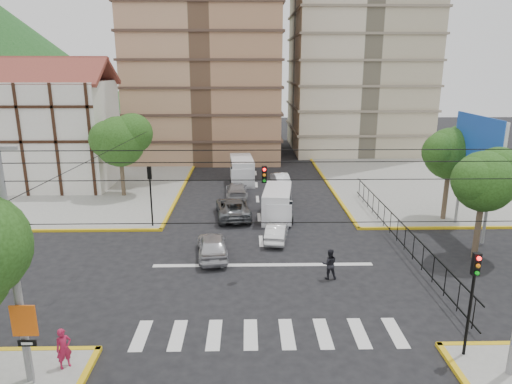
{
  "coord_description": "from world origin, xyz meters",
  "views": [
    {
      "loc": [
        -0.92,
        -23.62,
        11.41
      ],
      "look_at": [
        -0.38,
        2.97,
        4.0
      ],
      "focal_mm": 32.0,
      "sensor_mm": 36.0,
      "label": 1
    }
  ],
  "objects_px": {
    "traffic_light_se": "(473,288)",
    "pedestrian_sw_corner": "(64,348)",
    "van_right_lane": "(278,205)",
    "car_silver_front_left": "(212,245)",
    "traffic_light_nw": "(150,186)",
    "pedestrian_crosswalk": "(329,264)",
    "car_white_front_right": "(277,232)",
    "district_sign": "(25,328)",
    "van_left_lane": "(242,171)"
  },
  "relations": [
    {
      "from": "traffic_light_se",
      "to": "van_right_lane",
      "type": "relative_size",
      "value": 0.83
    },
    {
      "from": "car_white_front_right",
      "to": "van_right_lane",
      "type": "bearing_deg",
      "value": -85.38
    },
    {
      "from": "pedestrian_crosswalk",
      "to": "pedestrian_sw_corner",
      "type": "bearing_deg",
      "value": 35.44
    },
    {
      "from": "district_sign",
      "to": "pedestrian_crosswalk",
      "type": "height_order",
      "value": "district_sign"
    },
    {
      "from": "traffic_light_se",
      "to": "pedestrian_crosswalk",
      "type": "xyz_separation_m",
      "value": [
        -4.21,
        7.17,
        -2.24
      ]
    },
    {
      "from": "traffic_light_se",
      "to": "pedestrian_sw_corner",
      "type": "distance_m",
      "value": 15.93
    },
    {
      "from": "van_right_lane",
      "to": "car_white_front_right",
      "type": "bearing_deg",
      "value": -87.12
    },
    {
      "from": "van_left_lane",
      "to": "district_sign",
      "type": "bearing_deg",
      "value": -108.06
    },
    {
      "from": "car_white_front_right",
      "to": "pedestrian_sw_corner",
      "type": "bearing_deg",
      "value": 65.18
    },
    {
      "from": "van_left_lane",
      "to": "pedestrian_sw_corner",
      "type": "bearing_deg",
      "value": -106.96
    },
    {
      "from": "traffic_light_nw",
      "to": "pedestrian_sw_corner",
      "type": "bearing_deg",
      "value": -90.62
    },
    {
      "from": "van_right_lane",
      "to": "pedestrian_crosswalk",
      "type": "height_order",
      "value": "van_right_lane"
    },
    {
      "from": "traffic_light_se",
      "to": "pedestrian_crosswalk",
      "type": "bearing_deg",
      "value": 120.45
    },
    {
      "from": "van_left_lane",
      "to": "car_white_front_right",
      "type": "distance_m",
      "value": 15.91
    },
    {
      "from": "district_sign",
      "to": "car_white_front_right",
      "type": "distance_m",
      "value": 17.52
    },
    {
      "from": "traffic_light_nw",
      "to": "car_silver_front_left",
      "type": "relative_size",
      "value": 0.99
    },
    {
      "from": "traffic_light_se",
      "to": "pedestrian_crosswalk",
      "type": "distance_m",
      "value": 8.61
    },
    {
      "from": "traffic_light_nw",
      "to": "pedestrian_crosswalk",
      "type": "bearing_deg",
      "value": -36.52
    },
    {
      "from": "traffic_light_nw",
      "to": "district_sign",
      "type": "bearing_deg",
      "value": -93.36
    },
    {
      "from": "pedestrian_crosswalk",
      "to": "car_silver_front_left",
      "type": "bearing_deg",
      "value": -23.09
    },
    {
      "from": "traffic_light_nw",
      "to": "district_sign",
      "type": "xyz_separation_m",
      "value": [
        -1.0,
        -17.04,
        -0.66
      ]
    },
    {
      "from": "traffic_light_se",
      "to": "van_right_lane",
      "type": "distance_m",
      "value": 18.75
    },
    {
      "from": "traffic_light_se",
      "to": "traffic_light_nw",
      "type": "relative_size",
      "value": 1.0
    },
    {
      "from": "van_right_lane",
      "to": "car_silver_front_left",
      "type": "bearing_deg",
      "value": -114.39
    },
    {
      "from": "district_sign",
      "to": "traffic_light_nw",
      "type": "bearing_deg",
      "value": 86.64
    },
    {
      "from": "district_sign",
      "to": "van_left_lane",
      "type": "xyz_separation_m",
      "value": [
        7.36,
        30.08,
        -1.25
      ]
    },
    {
      "from": "traffic_light_se",
      "to": "car_silver_front_left",
      "type": "bearing_deg",
      "value": 136.61
    },
    {
      "from": "traffic_light_nw",
      "to": "van_right_lane",
      "type": "bearing_deg",
      "value": 11.74
    },
    {
      "from": "car_silver_front_left",
      "to": "traffic_light_se",
      "type": "bearing_deg",
      "value": 129.69
    },
    {
      "from": "pedestrian_sw_corner",
      "to": "pedestrian_crosswalk",
      "type": "relative_size",
      "value": 0.94
    },
    {
      "from": "district_sign",
      "to": "traffic_light_se",
      "type": "bearing_deg",
      "value": 4.95
    },
    {
      "from": "traffic_light_nw",
      "to": "car_white_front_right",
      "type": "height_order",
      "value": "traffic_light_nw"
    },
    {
      "from": "van_left_lane",
      "to": "car_silver_front_left",
      "type": "xyz_separation_m",
      "value": [
        -1.63,
        -18.36,
        -0.44
      ]
    },
    {
      "from": "van_right_lane",
      "to": "car_silver_front_left",
      "type": "height_order",
      "value": "van_right_lane"
    },
    {
      "from": "traffic_light_se",
      "to": "car_silver_front_left",
      "type": "xyz_separation_m",
      "value": [
        -10.87,
        10.27,
        -2.36
      ]
    },
    {
      "from": "district_sign",
      "to": "pedestrian_sw_corner",
      "type": "xyz_separation_m",
      "value": [
        0.82,
        0.95,
        -1.49
      ]
    },
    {
      "from": "car_silver_front_left",
      "to": "pedestrian_crosswalk",
      "type": "height_order",
      "value": "pedestrian_crosswalk"
    },
    {
      "from": "van_right_lane",
      "to": "car_white_front_right",
      "type": "relative_size",
      "value": 1.41
    },
    {
      "from": "van_right_lane",
      "to": "pedestrian_sw_corner",
      "type": "distance_m",
      "value": 20.3
    },
    {
      "from": "car_silver_front_left",
      "to": "pedestrian_sw_corner",
      "type": "height_order",
      "value": "pedestrian_sw_corner"
    },
    {
      "from": "car_silver_front_left",
      "to": "pedestrian_sw_corner",
      "type": "relative_size",
      "value": 2.73
    },
    {
      "from": "van_left_lane",
      "to": "car_white_front_right",
      "type": "bearing_deg",
      "value": -85.31
    },
    {
      "from": "van_left_lane",
      "to": "van_right_lane",
      "type": "bearing_deg",
      "value": -79.97
    },
    {
      "from": "district_sign",
      "to": "van_right_lane",
      "type": "relative_size",
      "value": 0.61
    },
    {
      "from": "van_left_lane",
      "to": "pedestrian_crosswalk",
      "type": "xyz_separation_m",
      "value": [
        5.02,
        -21.47,
        -0.33
      ]
    },
    {
      "from": "car_white_front_right",
      "to": "pedestrian_crosswalk",
      "type": "distance_m",
      "value": 6.31
    },
    {
      "from": "traffic_light_se",
      "to": "van_right_lane",
      "type": "height_order",
      "value": "traffic_light_se"
    },
    {
      "from": "traffic_light_nw",
      "to": "car_silver_front_left",
      "type": "xyz_separation_m",
      "value": [
        4.73,
        -5.33,
        -2.36
      ]
    },
    {
      "from": "traffic_light_se",
      "to": "car_silver_front_left",
      "type": "distance_m",
      "value": 15.14
    },
    {
      "from": "van_left_lane",
      "to": "car_white_front_right",
      "type": "xyz_separation_m",
      "value": [
        2.48,
        -15.7,
        -0.58
      ]
    }
  ]
}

